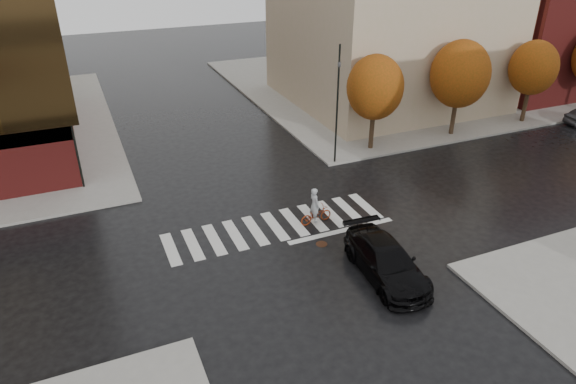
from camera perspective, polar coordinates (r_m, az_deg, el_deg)
name	(u,v)px	position (r m, az deg, el deg)	size (l,w,h in m)	color
ground	(278,231)	(26.67, -1.06, -4.32)	(120.00, 120.00, 0.00)	black
sidewalk_ne	(394,82)	(53.16, 11.70, 11.84)	(30.00, 30.00, 0.15)	gray
crosswalk	(275,226)	(27.06, -1.47, -3.80)	(12.00, 3.00, 0.01)	silver
building_ne_brick	(541,7)	(55.96, 26.25, 17.93)	(14.00, 14.00, 14.00)	maroon
tree_ne_a	(375,88)	(35.19, 9.66, 11.37)	(3.80, 3.80, 6.50)	#322316
tree_ne_b	(460,74)	(39.27, 18.58, 12.30)	(4.20, 4.20, 6.89)	#322316
tree_ne_c	(533,68)	(44.18, 25.61, 12.33)	(3.60, 3.60, 6.31)	#322316
sedan	(386,261)	(23.47, 10.85, -7.56)	(2.22, 5.47, 1.59)	black
cyclist	(315,211)	(27.03, 3.07, -2.14)	(1.87, 0.80, 2.07)	maroon
traffic_light_nw	(71,125)	(31.63, -22.95, 6.89)	(0.19, 0.17, 6.92)	black
traffic_light_ne	(338,97)	(32.58, 5.53, 10.45)	(0.18, 0.21, 7.63)	black
fire_hydrant	(74,177)	(33.49, -22.71, 1.50)	(0.26, 0.26, 0.73)	#BAC10B
manhole	(322,244)	(25.67, 3.75, -5.78)	(0.58, 0.58, 0.01)	#412517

